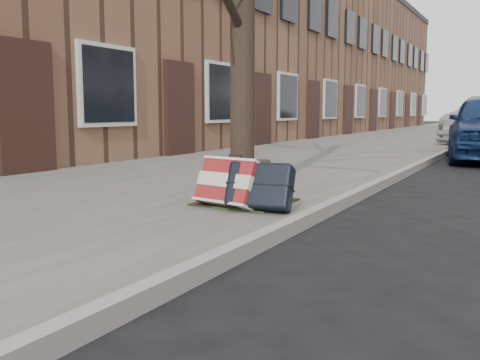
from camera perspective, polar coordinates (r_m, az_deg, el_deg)
The scene contains 6 objects.
ground at distance 3.72m, azimuth 19.74°, elevation -9.34°, with size 120.00×120.00×0.00m, color black.
near_sidewalk at distance 19.03m, azimuth 15.75°, elevation 4.08°, with size 5.00×70.00×0.12m, color slate.
house_near at distance 22.13m, azimuth 1.19°, elevation 13.68°, with size 6.80×40.00×7.00m, color brown.
dirt_patch at distance 5.44m, azimuth 0.59°, elevation -2.34°, with size 0.85×0.85×0.01m, color black.
suitcase_red at distance 5.09m, azimuth -1.22°, elevation -0.34°, with size 0.62×0.17×0.45m, color maroon.
suitcase_navy at distance 4.93m, azimuth 2.16°, elevation -0.63°, with size 0.61×0.20×0.43m, color black.
Camera 1 is at (0.51, -3.54, 1.04)m, focal length 40.00 mm.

